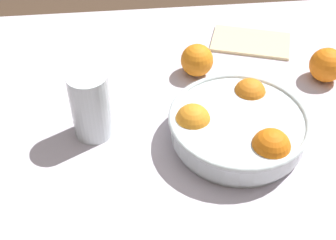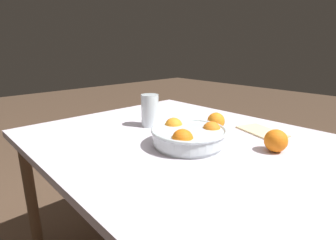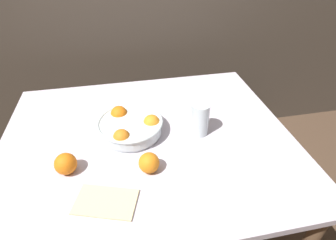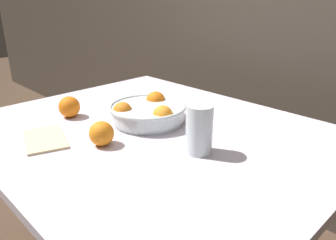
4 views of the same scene
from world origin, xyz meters
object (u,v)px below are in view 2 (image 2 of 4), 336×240
Objects in this scene: juice_glass at (150,112)px; orange_loose_near_bowl at (216,121)px; fruit_bowl at (189,136)px; orange_loose_front at (276,141)px.

juice_glass is 1.91× the size of orange_loose_near_bowl.
juice_glass is at bearing 36.15° from orange_loose_near_bowl.
fruit_bowl is 3.51× the size of orange_loose_front.
orange_loose_front is at bearing -144.31° from fruit_bowl.
fruit_bowl is 1.91× the size of juice_glass.
orange_loose_near_bowl is 0.96× the size of orange_loose_front.
orange_loose_front is (-0.30, 0.05, 0.00)m from orange_loose_near_bowl.
orange_loose_front is at bearing 169.94° from orange_loose_near_bowl.
juice_glass is at bearing -10.58° from fruit_bowl.
juice_glass is at bearing 13.00° from orange_loose_front.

